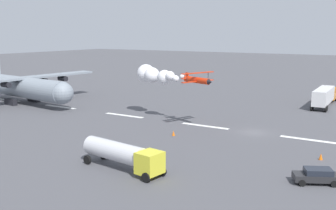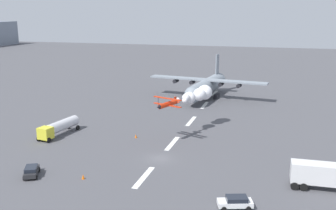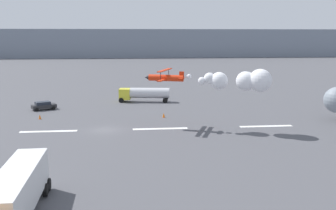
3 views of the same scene
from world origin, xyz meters
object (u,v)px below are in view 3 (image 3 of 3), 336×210
(airport_staff_sedan, at_px, (44,105))
(fuel_tanker_truck, at_px, (144,93))
(stunt_biplane_red, at_px, (237,80))
(semi_truck_orange, at_px, (12,199))
(traffic_cone_far, at_px, (164,115))
(traffic_cone_near, at_px, (40,117))

(airport_staff_sedan, bearing_deg, fuel_tanker_truck, 19.70)
(stunt_biplane_red, height_order, semi_truck_orange, stunt_biplane_red)
(semi_truck_orange, relative_size, traffic_cone_far, 20.39)
(semi_truck_orange, height_order, traffic_cone_near, semi_truck_orange)
(stunt_biplane_red, distance_m, traffic_cone_far, 15.35)
(stunt_biplane_red, distance_m, fuel_tanker_truck, 28.62)
(semi_truck_orange, bearing_deg, traffic_cone_far, 68.85)
(airport_staff_sedan, bearing_deg, traffic_cone_far, -22.20)
(semi_truck_orange, bearing_deg, fuel_tanker_truck, 77.80)
(airport_staff_sedan, distance_m, traffic_cone_near, 8.11)
(traffic_cone_near, relative_size, traffic_cone_far, 1.00)
(semi_truck_orange, relative_size, traffic_cone_near, 20.39)
(semi_truck_orange, bearing_deg, airport_staff_sedan, 99.57)
(fuel_tanker_truck, relative_size, airport_staff_sedan, 2.26)
(traffic_cone_far, bearing_deg, semi_truck_orange, -111.15)
(stunt_biplane_red, relative_size, semi_truck_orange, 1.13)
(semi_truck_orange, height_order, airport_staff_sedan, semi_truck_orange)
(stunt_biplane_red, bearing_deg, airport_staff_sedan, 148.60)
(stunt_biplane_red, distance_m, semi_truck_orange, 34.93)
(stunt_biplane_red, bearing_deg, traffic_cone_far, 133.06)
(semi_truck_orange, bearing_deg, traffic_cone_near, 99.94)
(stunt_biplane_red, height_order, traffic_cone_far, stunt_biplane_red)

